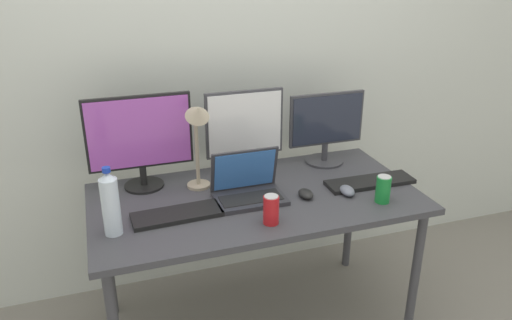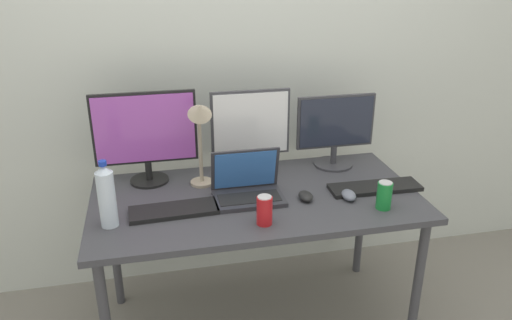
# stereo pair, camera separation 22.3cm
# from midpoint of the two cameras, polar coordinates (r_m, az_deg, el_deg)

# --- Properties ---
(wall_back) EXTENTS (7.00, 0.08, 2.60)m
(wall_back) POSITION_cam_midpoint_polar(r_m,az_deg,el_deg) (2.68, -6.55, 12.18)
(wall_back) COLOR silver
(wall_back) RESTS_ON ground
(work_desk) EXTENTS (1.50, 0.77, 0.74)m
(work_desk) POSITION_cam_midpoint_polar(r_m,az_deg,el_deg) (2.34, -2.74, -5.61)
(work_desk) COLOR #424247
(work_desk) RESTS_ON ground
(monitor_left) EXTENTS (0.49, 0.19, 0.45)m
(monitor_left) POSITION_cam_midpoint_polar(r_m,az_deg,el_deg) (2.39, -15.78, 2.38)
(monitor_left) COLOR black
(monitor_left) RESTS_ON work_desk
(monitor_center) EXTENTS (0.39, 0.20, 0.43)m
(monitor_center) POSITION_cam_midpoint_polar(r_m,az_deg,el_deg) (2.47, -3.90, 3.31)
(monitor_center) COLOR #38383D
(monitor_center) RESTS_ON work_desk
(monitor_right) EXTENTS (0.41, 0.20, 0.38)m
(monitor_right) POSITION_cam_midpoint_polar(r_m,az_deg,el_deg) (2.61, 5.62, 3.84)
(monitor_right) COLOR #38383D
(monitor_right) RESTS_ON work_desk
(laptop_silver) EXTENTS (0.32, 0.21, 0.22)m
(laptop_silver) POSITION_cam_midpoint_polar(r_m,az_deg,el_deg) (2.27, -3.77, -3.21)
(laptop_silver) COLOR #2D2D33
(laptop_silver) RESTS_ON work_desk
(keyboard_main) EXTENTS (0.39, 0.16, 0.02)m
(keyboard_main) POSITION_cam_midpoint_polar(r_m,az_deg,el_deg) (2.18, -11.96, -6.20)
(keyboard_main) COLOR black
(keyboard_main) RESTS_ON work_desk
(keyboard_aux) EXTENTS (0.44, 0.14, 0.02)m
(keyboard_aux) POSITION_cam_midpoint_polar(r_m,az_deg,el_deg) (2.46, 10.38, -2.54)
(keyboard_aux) COLOR black
(keyboard_aux) RESTS_ON work_desk
(mouse_by_keyboard) EXTENTS (0.06, 0.10, 0.04)m
(mouse_by_keyboard) POSITION_cam_midpoint_polar(r_m,az_deg,el_deg) (2.29, 2.94, -3.94)
(mouse_by_keyboard) COLOR black
(mouse_by_keyboard) RESTS_ON work_desk
(mouse_by_laptop) EXTENTS (0.07, 0.10, 0.04)m
(mouse_by_laptop) POSITION_cam_midpoint_polar(r_m,az_deg,el_deg) (2.33, 7.71, -3.55)
(mouse_by_laptop) COLOR slate
(mouse_by_laptop) RESTS_ON work_desk
(water_bottle) EXTENTS (0.07, 0.07, 0.29)m
(water_bottle) POSITION_cam_midpoint_polar(r_m,az_deg,el_deg) (2.07, -19.32, -4.80)
(water_bottle) COLOR silver
(water_bottle) RESTS_ON work_desk
(soda_can_near_keyboard) EXTENTS (0.07, 0.07, 0.13)m
(soda_can_near_keyboard) POSITION_cam_midpoint_polar(r_m,az_deg,el_deg) (2.06, -1.38, -5.78)
(soda_can_near_keyboard) COLOR red
(soda_can_near_keyboard) RESTS_ON work_desk
(soda_can_by_laptop) EXTENTS (0.07, 0.07, 0.13)m
(soda_can_by_laptop) POSITION_cam_midpoint_polar(r_m,az_deg,el_deg) (2.27, 11.63, -3.35)
(soda_can_by_laptop) COLOR #197F33
(soda_can_by_laptop) RESTS_ON work_desk
(desk_lamp) EXTENTS (0.11, 0.18, 0.45)m
(desk_lamp) POSITION_cam_midpoint_polar(r_m,az_deg,el_deg) (2.27, -9.48, 3.40)
(desk_lamp) COLOR tan
(desk_lamp) RESTS_ON work_desk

